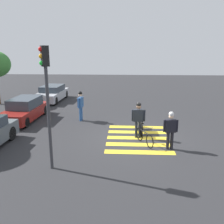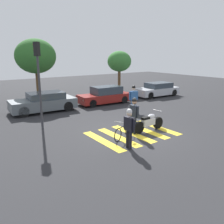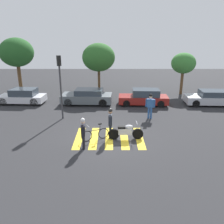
# 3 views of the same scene
# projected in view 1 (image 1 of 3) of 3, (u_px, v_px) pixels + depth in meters

# --- Properties ---
(ground_plane) EXTENTS (60.00, 60.00, 0.00)m
(ground_plane) POSITION_uv_depth(u_px,v_px,m) (138.00, 138.00, 12.82)
(ground_plane) COLOR #2B2B2D
(police_motorcycle) EXTENTS (2.06, 0.62, 1.04)m
(police_motorcycle) POSITION_uv_depth(u_px,v_px,m) (140.00, 124.00, 13.64)
(police_motorcycle) COLOR black
(police_motorcycle) RESTS_ON ground_plane
(leaning_bicycle) EXTENTS (1.55, 0.74, 0.99)m
(leaning_bicycle) POSITION_uv_depth(u_px,v_px,m) (144.00, 137.00, 11.93)
(leaning_bicycle) COLOR black
(leaning_bicycle) RESTS_ON ground_plane
(officer_on_foot) EXTENTS (0.24, 0.69, 1.86)m
(officer_on_foot) POSITION_uv_depth(u_px,v_px,m) (138.00, 117.00, 12.62)
(officer_on_foot) COLOR #1E232D
(officer_on_foot) RESTS_ON ground_plane
(officer_by_motorcycle) EXTENTS (0.23, 0.66, 1.75)m
(officer_by_motorcycle) POSITION_uv_depth(u_px,v_px,m) (171.00, 128.00, 11.18)
(officer_by_motorcycle) COLOR black
(officer_by_motorcycle) RESTS_ON ground_plane
(pedestrian_bystander) EXTENTS (0.68, 0.31, 1.87)m
(pedestrian_bystander) POSITION_uv_depth(u_px,v_px,m) (81.00, 104.00, 15.57)
(pedestrian_bystander) COLOR #2D5999
(pedestrian_bystander) RESTS_ON ground_plane
(crosswalk_stripes) EXTENTS (4.05, 3.11, 0.01)m
(crosswalk_stripes) POSITION_uv_depth(u_px,v_px,m) (138.00, 138.00, 12.82)
(crosswalk_stripes) COLOR yellow
(crosswalk_stripes) RESTS_ON ground_plane
(car_maroon_wagon) EXTENTS (4.34, 1.88, 1.39)m
(car_maroon_wagon) POSITION_uv_depth(u_px,v_px,m) (25.00, 110.00, 15.88)
(car_maroon_wagon) COLOR black
(car_maroon_wagon) RESTS_ON ground_plane
(car_silver_sedan) EXTENTS (4.44, 2.01, 1.29)m
(car_silver_sedan) POSITION_uv_depth(u_px,v_px,m) (52.00, 93.00, 21.62)
(car_silver_sedan) COLOR black
(car_silver_sedan) RESTS_ON ground_plane
(traffic_light_pole) EXTENTS (0.33, 0.35, 4.54)m
(traffic_light_pole) POSITION_uv_depth(u_px,v_px,m) (47.00, 90.00, 8.88)
(traffic_light_pole) COLOR #38383D
(traffic_light_pole) RESTS_ON ground_plane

